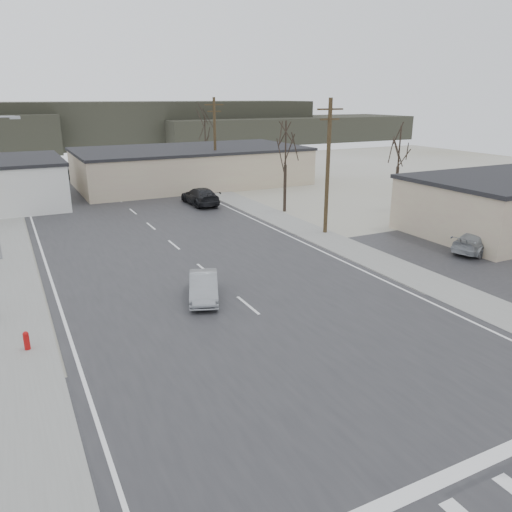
# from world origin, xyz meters

# --- Properties ---
(ground) EXTENTS (140.00, 140.00, 0.00)m
(ground) POSITION_xyz_m (0.00, 0.00, 0.00)
(ground) COLOR #B8B8B3
(ground) RESTS_ON ground
(main_road) EXTENTS (18.00, 110.00, 0.05)m
(main_road) POSITION_xyz_m (0.00, 15.00, 0.02)
(main_road) COLOR #28282A
(main_road) RESTS_ON ground
(cross_road) EXTENTS (90.00, 10.00, 0.04)m
(cross_road) POSITION_xyz_m (0.00, 0.00, 0.02)
(cross_road) COLOR #28282A
(cross_road) RESTS_ON ground
(sidewalk_left) EXTENTS (3.00, 90.00, 0.06)m
(sidewalk_left) POSITION_xyz_m (-10.60, 20.00, 0.03)
(sidewalk_left) COLOR gray
(sidewalk_left) RESTS_ON ground
(sidewalk_right) EXTENTS (3.00, 90.00, 0.06)m
(sidewalk_right) POSITION_xyz_m (10.60, 20.00, 0.03)
(sidewalk_right) COLOR gray
(sidewalk_right) RESTS_ON ground
(fire_hydrant) EXTENTS (0.24, 0.24, 0.87)m
(fire_hydrant) POSITION_xyz_m (-10.20, 8.00, 0.45)
(fire_hydrant) COLOR #A50C0C
(fire_hydrant) RESTS_ON ground
(building_right_far) EXTENTS (26.30, 14.30, 4.30)m
(building_right_far) POSITION_xyz_m (10.00, 44.00, 2.15)
(building_right_far) COLOR #B5AB8B
(building_right_far) RESTS_ON ground
(building_lot) EXTENTS (14.30, 10.30, 4.30)m
(building_lot) POSITION_xyz_m (24.00, 12.00, 2.16)
(building_lot) COLOR #B5AB8B
(building_lot) RESTS_ON ground
(upole_right_a) EXTENTS (2.20, 0.30, 10.00)m
(upole_right_a) POSITION_xyz_m (11.50, 18.00, 5.22)
(upole_right_a) COLOR #42351E
(upole_right_a) RESTS_ON ground
(upole_right_b) EXTENTS (2.20, 0.30, 10.00)m
(upole_right_b) POSITION_xyz_m (11.50, 40.00, 5.22)
(upole_right_b) COLOR #42351E
(upole_right_b) RESTS_ON ground
(tree_right_mid) EXTENTS (3.74, 3.74, 8.33)m
(tree_right_mid) POSITION_xyz_m (12.50, 26.00, 5.93)
(tree_right_mid) COLOR #30261D
(tree_right_mid) RESTS_ON ground
(tree_right_far) EXTENTS (3.52, 3.52, 7.84)m
(tree_right_far) POSITION_xyz_m (15.00, 52.00, 5.58)
(tree_right_far) COLOR #30261D
(tree_right_far) RESTS_ON ground
(tree_lot) EXTENTS (3.52, 3.52, 7.84)m
(tree_lot) POSITION_xyz_m (22.00, 22.00, 5.58)
(tree_lot) COLOR #30261D
(tree_lot) RESTS_ON ground
(hill_center) EXTENTS (80.00, 18.00, 9.00)m
(hill_center) POSITION_xyz_m (15.00, 96.00, 4.50)
(hill_center) COLOR #333026
(hill_center) RESTS_ON ground
(hill_right) EXTENTS (60.00, 18.00, 5.50)m
(hill_right) POSITION_xyz_m (50.00, 90.00, 2.75)
(hill_right) COLOR #333026
(hill_right) RESTS_ON ground
(sedan_crossing) EXTENTS (2.77, 4.32, 1.34)m
(sedan_crossing) POSITION_xyz_m (-1.66, 9.82, 0.72)
(sedan_crossing) COLOR gray
(sedan_crossing) RESTS_ON main_road
(car_far_a) EXTENTS (2.43, 5.70, 1.64)m
(car_far_a) POSITION_xyz_m (6.60, 32.13, 0.86)
(car_far_a) COLOR black
(car_far_a) RESTS_ON main_road
(car_far_b) EXTENTS (2.74, 4.57, 1.46)m
(car_far_b) POSITION_xyz_m (-2.11, 52.66, 0.77)
(car_far_b) COLOR black
(car_far_b) RESTS_ON main_road
(car_parked_dark_a) EXTENTS (3.92, 2.32, 1.25)m
(car_parked_dark_a) POSITION_xyz_m (20.67, 10.36, 0.66)
(car_parked_dark_a) COLOR black
(car_parked_dark_a) RESTS_ON parking_lot
(car_parked_silver) EXTENTS (5.06, 3.04, 1.37)m
(car_parked_silver) POSITION_xyz_m (17.87, 9.18, 0.72)
(car_parked_silver) COLOR #93989D
(car_parked_silver) RESTS_ON parking_lot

